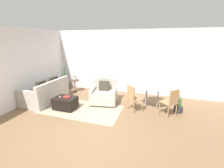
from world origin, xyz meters
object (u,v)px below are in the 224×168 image
at_px(dining_chair_near_left, 133,97).
at_px(dining_chair_near_right, 171,101).
at_px(armchair, 104,94).
at_px(potted_plant, 65,85).
at_px(tv_remote_primary, 60,97).
at_px(potted_plant_small, 178,107).
at_px(picture_frame, 74,78).
at_px(dining_table, 153,89).
at_px(book_stack, 67,97).
at_px(ottoman, 65,103).
at_px(side_table, 75,84).
at_px(couch, 47,94).

height_order(dining_chair_near_left, dining_chair_near_right, same).
xyz_separation_m(armchair, potted_plant, (-2.32, 0.85, -0.09)).
distance_m(tv_remote_primary, potted_plant_small, 4.05).
distance_m(picture_frame, dining_table, 3.56).
height_order(armchair, potted_plant, potted_plant).
bearing_deg(dining_chair_near_left, book_stack, -167.38).
xyz_separation_m(book_stack, dining_chair_near_right, (3.41, 0.50, 0.09)).
distance_m(armchair, potted_plant, 2.47).
height_order(tv_remote_primary, picture_frame, picture_frame).
relative_size(ottoman, side_table, 1.39).
bearing_deg(potted_plant, book_stack, -53.24).
relative_size(picture_frame, dining_table, 0.20).
relative_size(couch, armchair, 1.65).
bearing_deg(armchair, dining_chair_near_left, -15.94).
xyz_separation_m(potted_plant, potted_plant_small, (4.96, -0.81, -0.08)).
bearing_deg(dining_chair_near_right, couch, -177.91).
distance_m(couch, dining_chair_near_left, 3.38).
bearing_deg(dining_chair_near_left, picture_frame, 158.22).
bearing_deg(couch, tv_remote_primary, -23.34).
height_order(potted_plant, dining_chair_near_right, potted_plant).
height_order(couch, armchair, armchair).
bearing_deg(dining_chair_near_left, potted_plant, 161.30).
xyz_separation_m(tv_remote_primary, dining_chair_near_left, (2.47, 0.55, 0.10)).
bearing_deg(picture_frame, couch, -108.62).
distance_m(couch, side_table, 1.41).
xyz_separation_m(tv_remote_primary, side_table, (-0.45, 1.72, -0.05)).
relative_size(armchair, picture_frame, 5.14).
height_order(side_table, dining_chair_near_left, dining_chair_near_left).
height_order(book_stack, potted_plant, potted_plant).
relative_size(side_table, potted_plant_small, 0.72).
bearing_deg(book_stack, potted_plant_small, 13.30).
bearing_deg(tv_remote_primary, potted_plant_small, 13.27).
bearing_deg(tv_remote_primary, picture_frame, 104.68).
bearing_deg(dining_chair_near_right, dining_chair_near_left, -180.00).
bearing_deg(side_table, dining_chair_near_right, -15.88).
xyz_separation_m(dining_table, dining_chair_near_left, (-0.59, -0.59, -0.13)).
xyz_separation_m(book_stack, dining_chair_near_left, (2.23, 0.50, 0.09)).
height_order(armchair, side_table, armchair).
relative_size(dining_chair_near_right, potted_plant_small, 1.22).
height_order(dining_table, potted_plant_small, potted_plant_small).
distance_m(ottoman, dining_chair_near_right, 3.51).
distance_m(book_stack, dining_chair_near_left, 2.29).
height_order(tv_remote_primary, potted_plant, potted_plant).
height_order(book_stack, dining_chair_near_right, dining_chair_near_right).
height_order(couch, potted_plant, potted_plant).
xyz_separation_m(dining_table, dining_chair_near_right, (0.59, -0.59, -0.13)).
xyz_separation_m(ottoman, dining_chair_near_left, (2.27, 0.55, 0.29)).
bearing_deg(potted_plant, potted_plant_small, -9.24).
bearing_deg(dining_table, ottoman, -158.23).
bearing_deg(potted_plant, couch, -85.13).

